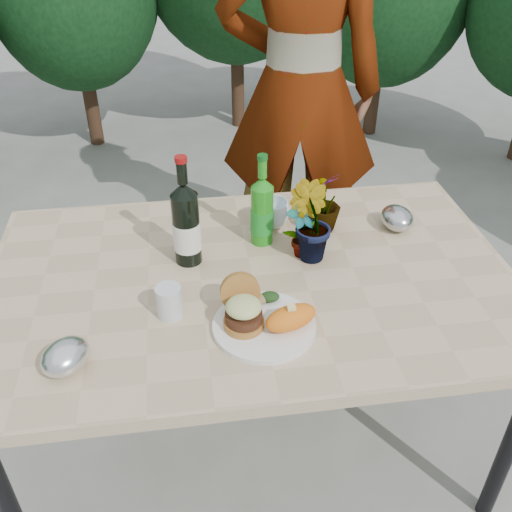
{
  "coord_description": "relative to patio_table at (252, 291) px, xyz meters",
  "views": [
    {
      "loc": [
        -0.19,
        -1.36,
        1.8
      ],
      "look_at": [
        0.0,
        -0.08,
        0.88
      ],
      "focal_mm": 40.0,
      "sensor_mm": 36.0,
      "label": 1
    }
  ],
  "objects": [
    {
      "name": "ground",
      "position": [
        0.0,
        0.0,
        -0.69
      ],
      "size": [
        80.0,
        80.0,
        0.0
      ],
      "primitive_type": "plane",
      "color": "slate",
      "rests_on": "ground"
    },
    {
      "name": "patio_table",
      "position": [
        0.0,
        0.0,
        0.0
      ],
      "size": [
        1.6,
        1.0,
        0.75
      ],
      "color": "tan",
      "rests_on": "ground"
    },
    {
      "name": "shrub_hedge",
      "position": [
        -0.15,
        1.62,
        0.46
      ],
      "size": [
        6.95,
        5.12,
        2.4
      ],
      "color": "#382316",
      "rests_on": "ground"
    },
    {
      "name": "dinner_plate",
      "position": [
        -0.0,
        -0.24,
        0.06
      ],
      "size": [
        0.28,
        0.28,
        0.01
      ],
      "primitive_type": "cylinder",
      "color": "white",
      "rests_on": "patio_table"
    },
    {
      "name": "burger_stack",
      "position": [
        -0.06,
        -0.22,
        0.12
      ],
      "size": [
        0.11,
        0.16,
        0.11
      ],
      "color": "#B7722D",
      "rests_on": "dinner_plate"
    },
    {
      "name": "sweet_potato",
      "position": [
        0.07,
        -0.26,
        0.1
      ],
      "size": [
        0.17,
        0.12,
        0.06
      ],
      "primitive_type": "ellipsoid",
      "rotation": [
        0.0,
        0.0,
        0.35
      ],
      "color": "orange",
      "rests_on": "dinner_plate"
    },
    {
      "name": "grilled_veg",
      "position": [
        0.02,
        -0.14,
        0.09
      ],
      "size": [
        0.08,
        0.05,
        0.03
      ],
      "color": "olive",
      "rests_on": "dinner_plate"
    },
    {
      "name": "wine_bottle",
      "position": [
        -0.19,
        0.11,
        0.19
      ],
      "size": [
        0.09,
        0.09,
        0.36
      ],
      "rotation": [
        0.0,
        0.0,
        -0.15
      ],
      "color": "black",
      "rests_on": "patio_table"
    },
    {
      "name": "sparkling_water",
      "position": [
        0.06,
        0.18,
        0.17
      ],
      "size": [
        0.08,
        0.08,
        0.31
      ],
      "rotation": [
        0.0,
        0.0,
        -0.32
      ],
      "color": "#1F8A19",
      "rests_on": "patio_table"
    },
    {
      "name": "plastic_cup",
      "position": [
        -0.25,
        -0.14,
        0.1
      ],
      "size": [
        0.07,
        0.07,
        0.09
      ],
      "primitive_type": "cylinder",
      "color": "silver",
      "rests_on": "patio_table"
    },
    {
      "name": "seedling_left",
      "position": [
        0.16,
        0.08,
        0.15
      ],
      "size": [
        0.12,
        0.1,
        0.19
      ],
      "primitive_type": "imported",
      "rotation": [
        0.0,
        0.0,
        0.4
      ],
      "color": "#24511C",
      "rests_on": "patio_table"
    },
    {
      "name": "seedling_mid",
      "position": [
        0.19,
        0.08,
        0.18
      ],
      "size": [
        0.18,
        0.18,
        0.25
      ],
      "primitive_type": "imported",
      "rotation": [
        0.0,
        0.0,
        2.35
      ],
      "color": "#25571D",
      "rests_on": "patio_table"
    },
    {
      "name": "seedling_right",
      "position": [
        0.27,
        0.23,
        0.16
      ],
      "size": [
        0.16,
        0.16,
        0.21
      ],
      "primitive_type": "imported",
      "rotation": [
        0.0,
        0.0,
        3.9
      ],
      "color": "#20521C",
      "rests_on": "patio_table"
    },
    {
      "name": "blue_bowl",
      "position": [
        0.11,
        0.27,
        0.1
      ],
      "size": [
        0.15,
        0.15,
        0.09
      ],
      "primitive_type": "imported",
      "rotation": [
        0.0,
        0.0,
        -0.27
      ],
      "color": "white",
      "rests_on": "patio_table"
    },
    {
      "name": "foil_packet_left",
      "position": [
        -0.51,
        -0.31,
        0.1
      ],
      "size": [
        0.16,
        0.17,
        0.08
      ],
      "primitive_type": "ellipsoid",
      "rotation": [
        0.0,
        0.0,
        0.94
      ],
      "color": "silver",
      "rests_on": "patio_table"
    },
    {
      "name": "foil_packet_right",
      "position": [
        0.52,
        0.2,
        0.1
      ],
      "size": [
        0.11,
        0.14,
        0.08
      ],
      "primitive_type": "ellipsoid",
      "rotation": [
        0.0,
        0.0,
        1.61
      ],
      "color": "#AEB1B5",
      "rests_on": "patio_table"
    },
    {
      "name": "person",
      "position": [
        0.34,
        0.97,
        0.28
      ],
      "size": [
        0.79,
        0.61,
        1.95
      ],
      "primitive_type": "imported",
      "rotation": [
        0.0,
        0.0,
        2.93
      ],
      "color": "#8F6347",
      "rests_on": "ground"
    }
  ]
}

